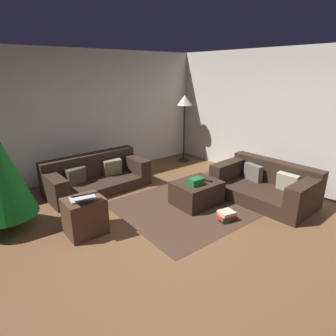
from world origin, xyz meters
TOP-DOWN VIEW (x-y plane):
  - ground_plane at (0.00, 0.00)m, footprint 6.40×6.40m
  - rear_partition at (0.00, 3.14)m, footprint 6.40×0.12m
  - corner_partition at (3.14, 0.00)m, footprint 0.12×6.40m
  - couch_left at (0.06, 2.25)m, footprint 1.93×0.94m
  - couch_right at (2.24, -0.06)m, footprint 1.10×1.72m
  - ottoman at (1.14, 0.57)m, footprint 0.77×0.61m
  - gift_box at (1.04, 0.49)m, footprint 0.24×0.17m
  - tv_remote at (1.31, 0.49)m, footprint 0.08×0.17m
  - side_table at (-0.75, 0.85)m, footprint 0.52×0.44m
  - laptop at (-0.76, 0.79)m, footprint 0.40×0.43m
  - book_stack at (1.10, -0.14)m, footprint 0.30×0.24m
  - corner_lamp at (2.59, 2.56)m, footprint 0.36×0.36m
  - area_rug at (1.14, 0.57)m, footprint 2.60×2.00m

SIDE VIEW (x-z plane):
  - ground_plane at x=0.00m, z-range 0.00..0.00m
  - area_rug at x=1.14m, z-range 0.00..0.01m
  - book_stack at x=1.10m, z-range 0.00..0.15m
  - ottoman at x=1.14m, z-range 0.00..0.40m
  - couch_left at x=0.06m, z-range -0.07..0.58m
  - couch_right at x=2.24m, z-range -0.06..0.58m
  - side_table at x=-0.75m, z-range 0.00..0.53m
  - tv_remote at x=1.31m, z-range 0.40..0.42m
  - gift_box at x=1.04m, z-range 0.40..0.51m
  - laptop at x=-0.76m, z-range 0.50..0.67m
  - rear_partition at x=0.00m, z-range 0.00..2.60m
  - corner_partition at x=3.14m, z-range 0.00..2.60m
  - corner_lamp at x=2.59m, z-range 0.57..2.20m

